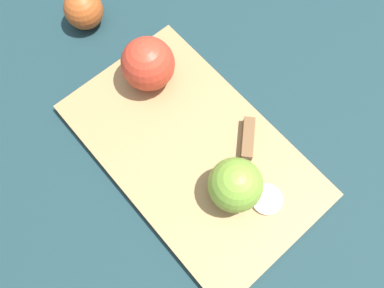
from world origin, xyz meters
TOP-DOWN VIEW (x-y plane):
  - ground_plane at (0.00, 0.00)m, footprint 4.00×4.00m
  - cutting_board at (0.00, 0.00)m, footprint 0.44×0.28m
  - apple_half_left at (-0.14, 0.04)m, footprint 0.09×0.09m
  - apple_half_right at (0.09, -0.01)m, footprint 0.08×0.08m
  - knife at (0.06, 0.07)m, footprint 0.10×0.13m
  - apple_slice at (0.14, 0.02)m, footprint 0.05×0.05m
  - apple_whole at (-0.32, 0.04)m, footprint 0.07×0.07m

SIDE VIEW (x-z plane):
  - ground_plane at x=0.00m, z-range 0.00..0.00m
  - cutting_board at x=0.00m, z-range 0.00..0.02m
  - apple_slice at x=0.14m, z-range 0.02..0.02m
  - knife at x=0.06m, z-range 0.02..0.03m
  - apple_whole at x=-0.32m, z-range -0.01..0.08m
  - apple_half_right at x=0.09m, z-range 0.02..0.10m
  - apple_half_left at x=-0.14m, z-range 0.02..0.10m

